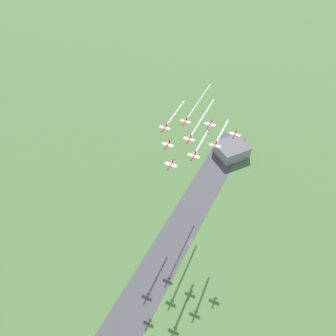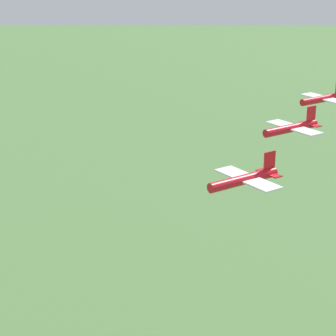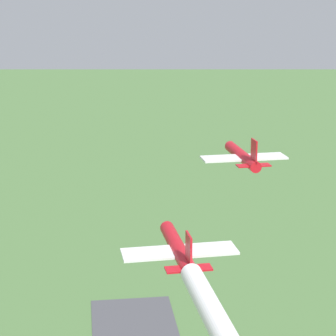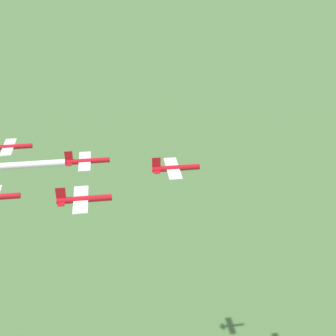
% 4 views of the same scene
% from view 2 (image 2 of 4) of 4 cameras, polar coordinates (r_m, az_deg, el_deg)
% --- Properties ---
extents(jet_0, '(7.82, 7.71, 2.92)m').
position_cam_2_polar(jet_0, '(68.04, 6.80, -0.93)').
color(jet_0, red).
extents(jet_2, '(7.82, 7.71, 2.92)m').
position_cam_2_polar(jet_2, '(85.11, 10.80, 3.48)').
color(jet_2, red).
extents(jet_5, '(7.82, 7.71, 2.92)m').
position_cam_2_polar(jet_5, '(102.98, 13.43, 5.92)').
color(jet_5, red).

